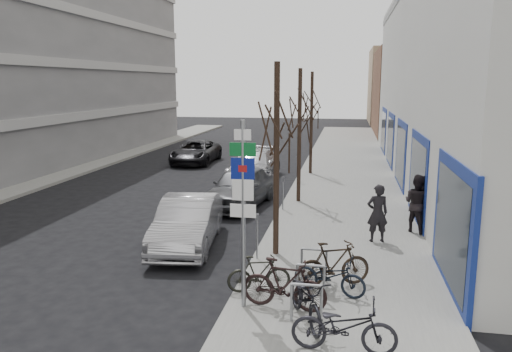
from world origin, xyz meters
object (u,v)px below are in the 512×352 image
at_px(parked_car_mid, 240,187).
at_px(lane_car, 196,152).
at_px(pedestrian_near, 377,213).
at_px(parked_car_back, 254,165).
at_px(parked_car_front, 188,222).
at_px(bike_far_curb, 344,322).
at_px(tree_far, 312,99).
at_px(bike_mid_curb, 330,272).
at_px(meter_back, 297,166).
at_px(highway_sign_pole, 243,203).
at_px(meter_front, 257,232).
at_px(bike_far_inner, 333,264).
at_px(tree_near, 277,114).
at_px(pedestrian_far, 417,203).
at_px(bike_near_right, 284,284).
at_px(bike_near_left, 306,295).
at_px(tree_mid, 300,104).
at_px(bike_mid_inner, 259,273).
at_px(bike_rack, 311,278).

relative_size(parked_car_mid, lane_car, 0.94).
bearing_deg(pedestrian_near, parked_car_back, -73.21).
bearing_deg(parked_car_front, bike_far_curb, -56.93).
bearing_deg(tree_far, parked_car_back, -152.42).
bearing_deg(parked_car_mid, tree_far, 79.69).
xyz_separation_m(bike_mid_curb, lane_car, (-8.94, 18.58, 0.02)).
bearing_deg(meter_back, pedestrian_near, -69.40).
distance_m(highway_sign_pole, meter_back, 14.10).
relative_size(meter_front, bike_far_inner, 0.68).
bearing_deg(tree_near, parked_car_back, 103.64).
relative_size(bike_far_curb, parked_car_front, 0.42).
height_order(tree_far, bike_far_inner, tree_far).
bearing_deg(parked_car_back, pedestrian_far, -48.51).
xyz_separation_m(bike_far_inner, pedestrian_far, (2.52, 4.99, 0.40)).
distance_m(tree_near, parked_car_mid, 7.08).
distance_m(bike_far_curb, parked_car_mid, 11.66).
distance_m(bike_far_inner, parked_car_back, 14.33).
relative_size(bike_near_right, parked_car_mid, 0.40).
relative_size(parked_car_mid, parked_car_back, 0.91).
bearing_deg(bike_far_inner, parked_car_front, 35.58).
xyz_separation_m(bike_far_inner, parked_car_front, (-4.48, 2.65, 0.04)).
xyz_separation_m(bike_near_left, parked_car_front, (-3.99, 4.56, 0.02)).
relative_size(tree_mid, parked_car_mid, 1.17).
distance_m(bike_mid_inner, bike_far_curb, 3.04).
bearing_deg(parked_car_mid, bike_far_inner, -55.99).
relative_size(bike_far_inner, pedestrian_near, 1.05).
xyz_separation_m(bike_near_left, bike_mid_inner, (-1.19, 1.27, -0.13)).
xyz_separation_m(bike_far_inner, pedestrian_near, (1.20, 3.71, 0.33)).
height_order(tree_far, parked_car_back, tree_far).
height_order(bike_rack, parked_car_mid, parked_car_mid).
xyz_separation_m(meter_back, bike_far_inner, (2.13, -12.57, -0.20)).
bearing_deg(bike_far_inner, tree_mid, -12.76).
bearing_deg(bike_near_left, bike_far_curb, -76.42).
xyz_separation_m(bike_near_left, pedestrian_near, (1.69, 5.62, 0.31)).
relative_size(bike_near_right, bike_far_curb, 0.99).
distance_m(meter_back, parked_car_front, 10.20).
distance_m(bike_near_right, bike_far_inner, 1.72).
bearing_deg(parked_car_front, parked_car_back, 82.70).
relative_size(parked_car_back, pedestrian_near, 2.90).
bearing_deg(pedestrian_near, parked_car_front, -2.41).
bearing_deg(meter_front, parked_car_back, 101.05).
bearing_deg(bike_rack, bike_mid_curb, 42.48).
distance_m(bike_rack, bike_near_left, 1.08).
relative_size(tree_mid, bike_far_inner, 2.94).
height_order(tree_near, lane_car, tree_near).
bearing_deg(parked_car_front, tree_near, -18.88).
relative_size(meter_front, parked_car_back, 0.25).
bearing_deg(pedestrian_near, tree_near, 16.63).
bearing_deg(lane_car, pedestrian_near, -55.47).
bearing_deg(bike_mid_inner, pedestrian_far, -53.63).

